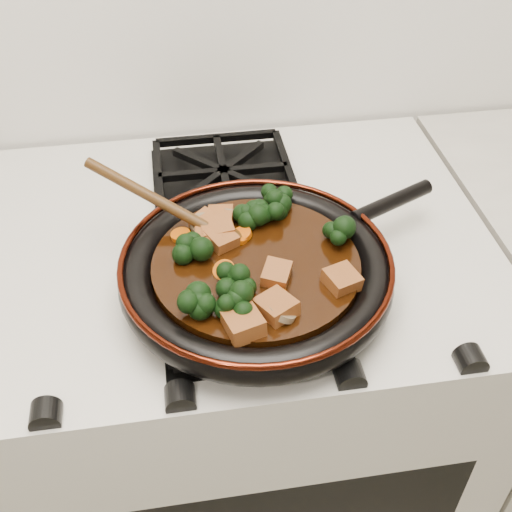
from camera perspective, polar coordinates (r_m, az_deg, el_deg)
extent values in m
cube|color=beige|center=(1.29, -1.43, -13.75)|extent=(0.76, 0.60, 0.90)
cylinder|color=black|center=(0.84, 0.00, -1.87)|extent=(0.33, 0.33, 0.01)
torus|color=black|center=(0.84, 0.00, -1.43)|extent=(0.36, 0.36, 0.04)
torus|color=#431309|center=(0.82, 0.00, -0.36)|extent=(0.35, 0.35, 0.01)
cylinder|color=black|center=(0.95, 11.98, 4.71)|extent=(0.14, 0.08, 0.02)
cylinder|color=black|center=(0.83, 0.00, -1.08)|extent=(0.27, 0.27, 0.02)
cube|color=brown|center=(0.85, -4.12, 1.75)|extent=(0.04, 0.04, 0.03)
cube|color=brown|center=(0.76, 1.81, -4.56)|extent=(0.06, 0.06, 0.03)
cube|color=brown|center=(0.80, 1.82, -1.67)|extent=(0.05, 0.05, 0.03)
cube|color=brown|center=(0.86, -3.47, 2.35)|extent=(0.05, 0.04, 0.03)
cube|color=brown|center=(0.88, -3.17, 3.28)|extent=(0.04, 0.05, 0.02)
cube|color=brown|center=(0.80, 7.62, -2.12)|extent=(0.05, 0.05, 0.03)
cube|color=brown|center=(0.88, -4.41, 2.90)|extent=(0.05, 0.05, 0.03)
cube|color=brown|center=(0.74, -1.13, -6.05)|extent=(0.05, 0.05, 0.03)
cube|color=brown|center=(0.85, -3.08, 1.47)|extent=(0.05, 0.05, 0.02)
cylinder|color=#B54805|center=(0.86, -6.71, 1.85)|extent=(0.03, 0.03, 0.01)
cylinder|color=#B54805|center=(0.88, -3.83, 2.70)|extent=(0.03, 0.03, 0.02)
cylinder|color=#B54805|center=(0.81, -2.83, -1.31)|extent=(0.03, 0.03, 0.02)
cylinder|color=#B54805|center=(0.86, -1.25, 1.92)|extent=(0.03, 0.03, 0.02)
cylinder|color=#B54805|center=(0.86, -1.61, 1.73)|extent=(0.03, 0.03, 0.01)
cylinder|color=#B54805|center=(0.78, 1.66, -3.56)|extent=(0.03, 0.03, 0.02)
cylinder|color=brown|center=(0.90, 0.91, 4.01)|extent=(0.04, 0.03, 0.03)
cylinder|color=brown|center=(0.75, 2.23, -5.05)|extent=(0.05, 0.05, 0.03)
cylinder|color=brown|center=(0.89, -2.23, 3.80)|extent=(0.04, 0.04, 0.03)
cylinder|color=brown|center=(0.77, -4.96, -3.89)|extent=(0.04, 0.05, 0.03)
cylinder|color=brown|center=(0.87, -4.77, 2.76)|extent=(0.04, 0.04, 0.03)
ellipsoid|color=#40260D|center=(0.86, -2.95, 1.79)|extent=(0.07, 0.06, 0.02)
cylinder|color=#40260D|center=(0.88, -9.00, 5.05)|extent=(0.02, 0.02, 0.21)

